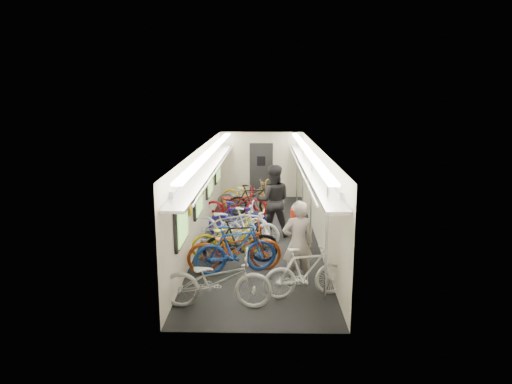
{
  "coord_description": "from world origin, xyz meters",
  "views": [
    {
      "loc": [
        0.16,
        -11.59,
        3.66
      ],
      "look_at": [
        -0.1,
        0.37,
        1.15
      ],
      "focal_mm": 32.0,
      "sensor_mm": 36.0,
      "label": 1
    }
  ],
  "objects_px": {
    "bicycle_0": "(217,280)",
    "bicycle_1": "(236,249)",
    "passenger_near": "(298,243)",
    "backpack": "(297,219)",
    "passenger_mid": "(273,201)"
  },
  "relations": [
    {
      "from": "bicycle_0",
      "to": "passenger_near",
      "type": "relative_size",
      "value": 1.13
    },
    {
      "from": "bicycle_0",
      "to": "backpack",
      "type": "xyz_separation_m",
      "value": [
        1.48,
        1.28,
        0.77
      ]
    },
    {
      "from": "bicycle_1",
      "to": "passenger_mid",
      "type": "height_order",
      "value": "passenger_mid"
    },
    {
      "from": "passenger_near",
      "to": "passenger_mid",
      "type": "distance_m",
      "value": 3.3
    },
    {
      "from": "bicycle_0",
      "to": "bicycle_1",
      "type": "relative_size",
      "value": 1.1
    },
    {
      "from": "bicycle_0",
      "to": "passenger_near",
      "type": "height_order",
      "value": "passenger_near"
    },
    {
      "from": "bicycle_1",
      "to": "passenger_near",
      "type": "relative_size",
      "value": 1.03
    },
    {
      "from": "bicycle_0",
      "to": "backpack",
      "type": "distance_m",
      "value": 2.1
    },
    {
      "from": "bicycle_0",
      "to": "passenger_mid",
      "type": "relative_size",
      "value": 1.01
    },
    {
      "from": "bicycle_0",
      "to": "passenger_mid",
      "type": "bearing_deg",
      "value": -13.41
    },
    {
      "from": "bicycle_0",
      "to": "passenger_near",
      "type": "bearing_deg",
      "value": -55.24
    },
    {
      "from": "bicycle_1",
      "to": "passenger_mid",
      "type": "relative_size",
      "value": 0.92
    },
    {
      "from": "backpack",
      "to": "passenger_near",
      "type": "bearing_deg",
      "value": -77.72
    },
    {
      "from": "passenger_mid",
      "to": "backpack",
      "type": "xyz_separation_m",
      "value": [
        0.44,
        -3.01,
        0.32
      ]
    },
    {
      "from": "passenger_near",
      "to": "bicycle_0",
      "type": "bearing_deg",
      "value": 26.21
    }
  ]
}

